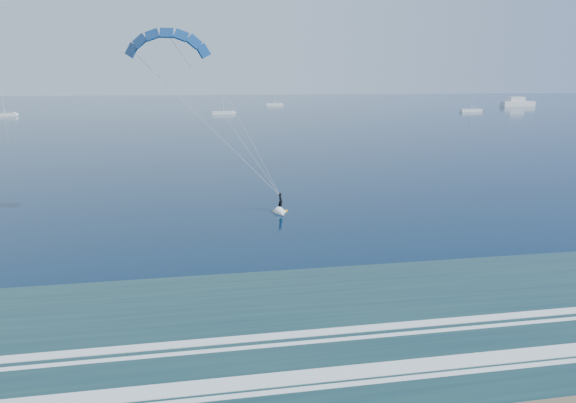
% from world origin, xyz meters
% --- Properties ---
extents(kitesurfer_rig, '(15.76, 8.50, 18.43)m').
position_xyz_m(kitesurfer_rig, '(-2.76, 32.38, 9.44)').
color(kitesurfer_rig, gold).
rests_on(kitesurfer_rig, ground).
extents(motor_yacht, '(16.97, 4.53, 6.75)m').
position_xyz_m(motor_yacht, '(155.43, 225.55, 1.85)').
color(motor_yacht, silver).
rests_on(motor_yacht, ground).
extents(sailboat_1, '(8.46, 2.40, 11.65)m').
position_xyz_m(sailboat_1, '(-75.34, 191.83, 0.68)').
color(sailboat_1, silver).
rests_on(sailboat_1, ground).
extents(sailboat_2, '(8.63, 2.40, 11.98)m').
position_xyz_m(sailboat_2, '(4.80, 188.57, 0.69)').
color(sailboat_2, silver).
rests_on(sailboat_2, ground).
extents(sailboat_3, '(8.49, 2.40, 11.58)m').
position_xyz_m(sailboat_3, '(34.47, 252.57, 0.68)').
color(sailboat_3, silver).
rests_on(sailboat_3, ground).
extents(sailboat_4, '(9.11, 2.40, 12.30)m').
position_xyz_m(sailboat_4, '(108.03, 186.26, 0.68)').
color(sailboat_4, silver).
rests_on(sailboat_4, ground).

